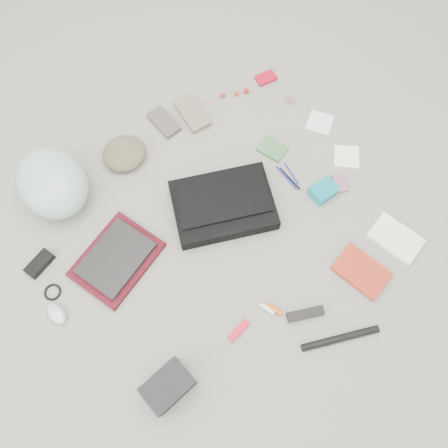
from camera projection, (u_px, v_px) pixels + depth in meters
ground_plane at (224, 228)px, 1.93m from camera, size 4.00×4.00×0.00m
messenger_bag at (223, 205)px, 1.93m from camera, size 0.52×0.45×0.07m
bag_flap at (223, 201)px, 1.89m from camera, size 0.44×0.32×0.01m
laptop_sleeve at (117, 259)px, 1.86m from camera, size 0.42×0.37×0.02m
laptop at (116, 258)px, 1.84m from camera, size 0.35×0.31×0.02m
bike_helmet at (53, 183)px, 1.89m from camera, size 0.30×0.37×0.22m
beanie at (124, 153)px, 2.03m from camera, size 0.21×0.20×0.07m
mitten_left at (164, 122)px, 2.12m from camera, size 0.10×0.18×0.03m
mitten_right at (192, 113)px, 2.13m from camera, size 0.11×0.21×0.03m
power_brick at (40, 264)px, 1.85m from camera, size 0.14×0.10×0.03m
cable_coil at (52, 292)px, 1.82m from camera, size 0.10×0.10×0.01m
mouse at (57, 314)px, 1.77m from camera, size 0.07×0.11×0.04m
camera_bag at (168, 386)px, 1.63m from camera, size 0.19×0.15×0.12m
multitool at (239, 331)px, 1.76m from camera, size 0.11×0.05×0.02m
toiletry_tube_white at (267, 309)px, 1.79m from camera, size 0.04×0.07×0.02m
toiletry_tube_orange at (275, 309)px, 1.79m from camera, size 0.04×0.07×0.02m
u_lock at (305, 314)px, 1.78m from camera, size 0.15×0.09×0.03m
bike_pump at (340, 338)px, 1.74m from camera, size 0.31×0.14×0.03m
book_red at (361, 271)px, 1.85m from camera, size 0.20×0.25×0.02m
book_white at (395, 239)px, 1.90m from camera, size 0.20×0.25×0.02m
notepad at (272, 149)px, 2.07m from camera, size 0.13×0.15×0.01m
pen_blue at (287, 178)px, 2.02m from camera, size 0.01×0.15×0.01m
pen_black at (290, 179)px, 2.02m from camera, size 0.02×0.14×0.01m
pen_navy at (292, 173)px, 2.03m from camera, size 0.02×0.12×0.01m
accordion_wallet at (323, 191)px, 1.97m from camera, size 0.11×0.09×0.06m
card_deck at (340, 183)px, 2.00m from camera, size 0.09×0.11×0.02m
napkin_top at (320, 122)px, 2.13m from camera, size 0.16×0.16×0.01m
napkin_bottom at (347, 157)px, 2.06m from camera, size 0.16×0.16×0.01m
lollipop_a at (223, 95)px, 2.18m from camera, size 0.03×0.03×0.03m
lollipop_b at (236, 94)px, 2.18m from camera, size 0.03×0.03×0.02m
lollipop_c at (246, 91)px, 2.19m from camera, size 0.04×0.04×0.03m
altoids_tin at (266, 78)px, 2.22m from camera, size 0.11×0.07×0.02m
stamp_sheet at (290, 100)px, 2.18m from camera, size 0.05×0.06×0.00m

